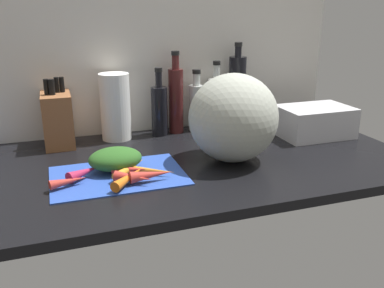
{
  "coord_description": "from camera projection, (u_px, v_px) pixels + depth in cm",
  "views": [
    {
      "loc": [
        -31.55,
        -124.58,
        48.86
      ],
      "look_at": [
        7.39,
        -10.72,
        8.61
      ],
      "focal_mm": 38.51,
      "sensor_mm": 36.0,
      "label": 1
    }
  ],
  "objects": [
    {
      "name": "bottle_1",
      "position": [
        176.0,
        99.0,
        1.65
      ],
      "size": [
        5.96,
        5.96,
        32.63
      ],
      "color": "#471919",
      "rests_on": "ground_plane"
    },
    {
      "name": "winter_squash",
      "position": [
        233.0,
        118.0,
        1.34
      ],
      "size": [
        29.34,
        28.43,
        29.0
      ],
      "primitive_type": "ellipsoid",
      "color": "#B2B7A8",
      "rests_on": "ground_plane"
    },
    {
      "name": "knife_block",
      "position": [
        58.0,
        119.0,
        1.5
      ],
      "size": [
        10.26,
        17.01,
        24.86
      ],
      "color": "brown",
      "rests_on": "ground_plane"
    },
    {
      "name": "carrot_2",
      "position": [
        152.0,
        171.0,
        1.24
      ],
      "size": [
        13.25,
        8.96,
        2.25
      ],
      "primitive_type": "cone",
      "rotation": [
        0.0,
        1.57,
        -0.52
      ],
      "color": "orange",
      "rests_on": "cutting_board"
    },
    {
      "name": "wall_back",
      "position": [
        134.0,
        57.0,
        1.62
      ],
      "size": [
        170.0,
        3.0,
        60.0
      ],
      "primitive_type": "cube",
      "color": "silver",
      "rests_on": "ground_plane"
    },
    {
      "name": "bottle_0",
      "position": [
        159.0,
        109.0,
        1.62
      ],
      "size": [
        6.41,
        6.41,
        26.74
      ],
      "color": "black",
      "rests_on": "ground_plane"
    },
    {
      "name": "bottle_3",
      "position": [
        216.0,
        102.0,
        1.72
      ],
      "size": [
        6.83,
        6.83,
        28.03
      ],
      "color": "silver",
      "rests_on": "ground_plane"
    },
    {
      "name": "ground_plane",
      "position": [
        161.0,
        165.0,
        1.37
      ],
      "size": [
        170.0,
        80.0,
        3.0
      ],
      "primitive_type": "cube",
      "color": "black"
    },
    {
      "name": "cutting_board",
      "position": [
        118.0,
        175.0,
        1.25
      ],
      "size": [
        39.76,
        27.28,
        0.8
      ],
      "primitive_type": "cube",
      "color": "#2D51B7",
      "rests_on": "ground_plane"
    },
    {
      "name": "paper_towel_roll",
      "position": [
        115.0,
        107.0,
        1.56
      ],
      "size": [
        11.31,
        11.31,
        25.33
      ],
      "primitive_type": "cylinder",
      "color": "white",
      "rests_on": "ground_plane"
    },
    {
      "name": "carrot_0",
      "position": [
        130.0,
        170.0,
        1.24
      ],
      "size": [
        11.07,
        5.97,
        3.16
      ],
      "primitive_type": "cone",
      "rotation": [
        0.0,
        1.57,
        -0.28
      ],
      "color": "red",
      "rests_on": "cutting_board"
    },
    {
      "name": "bottle_4",
      "position": [
        237.0,
        91.0,
        1.72
      ],
      "size": [
        7.16,
        7.16,
        35.2
      ],
      "color": "black",
      "rests_on": "ground_plane"
    },
    {
      "name": "carrot_1",
      "position": [
        130.0,
        177.0,
        1.18
      ],
      "size": [
        12.78,
        14.02,
        3.07
      ],
      "primitive_type": "cone",
      "rotation": [
        0.0,
        1.57,
        0.85
      ],
      "color": "orange",
      "rests_on": "cutting_board"
    },
    {
      "name": "carrot_4",
      "position": [
        84.0,
        172.0,
        1.21
      ],
      "size": [
        11.16,
        9.22,
        3.38
      ],
      "primitive_type": "cone",
      "rotation": [
        0.0,
        1.57,
        0.61
      ],
      "color": "#B2264C",
      "rests_on": "cutting_board"
    },
    {
      "name": "dish_rack",
      "position": [
        314.0,
        122.0,
        1.62
      ],
      "size": [
        27.66,
        19.08,
        11.75
      ],
      "primitive_type": "cube",
      "color": "silver",
      "rests_on": "ground_plane"
    },
    {
      "name": "carrot_3",
      "position": [
        68.0,
        181.0,
        1.16
      ],
      "size": [
        10.85,
        5.37,
        2.76
      ],
      "primitive_type": "cone",
      "rotation": [
        0.0,
        1.57,
        0.26
      ],
      "color": "red",
      "rests_on": "cutting_board"
    },
    {
      "name": "carrot_5",
      "position": [
        151.0,
        175.0,
        1.19
      ],
      "size": [
        12.71,
        4.06,
        3.53
      ],
      "primitive_type": "cone",
      "rotation": [
        0.0,
        1.57,
        0.04
      ],
      "color": "red",
      "rests_on": "cutting_board"
    },
    {
      "name": "bottle_2",
      "position": [
        196.0,
        105.0,
        1.69
      ],
      "size": [
        6.2,
        6.2,
        25.01
      ],
      "color": "silver",
      "rests_on": "ground_plane"
    },
    {
      "name": "carrot_6",
      "position": [
        130.0,
        168.0,
        1.25
      ],
      "size": [
        12.69,
        13.86,
        2.95
      ],
      "primitive_type": "cone",
      "rotation": [
        0.0,
        1.57,
        0.85
      ],
      "color": "orange",
      "rests_on": "cutting_board"
    },
    {
      "name": "carrot_7",
      "position": [
        133.0,
        178.0,
        1.18
      ],
      "size": [
        11.05,
        8.62,
        3.22
      ],
      "primitive_type": "cone",
      "rotation": [
        0.0,
        1.57,
        -0.56
      ],
      "color": "red",
      "rests_on": "cutting_board"
    },
    {
      "name": "carrot_greens_pile",
      "position": [
        115.0,
        159.0,
        1.27
      ],
      "size": [
        16.41,
        12.62,
        6.94
      ],
      "primitive_type": "ellipsoid",
      "color": "#2D6023",
      "rests_on": "cutting_board"
    }
  ]
}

